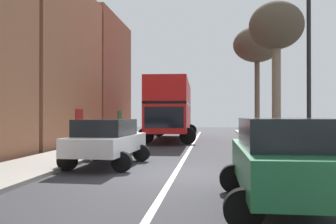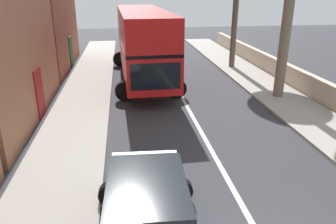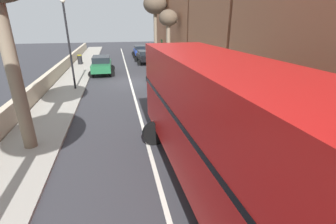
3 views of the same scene
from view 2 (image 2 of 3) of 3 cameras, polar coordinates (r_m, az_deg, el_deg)
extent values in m
cube|color=maroon|center=(14.95, -21.49, 3.09)|extent=(0.08, 1.10, 2.10)
cube|color=#194C23|center=(24.13, -16.54, 10.06)|extent=(0.08, 1.10, 2.10)
cube|color=red|center=(19.72, -4.37, 10.05)|extent=(2.87, 11.34, 1.70)
cube|color=black|center=(19.57, -4.44, 12.72)|extent=(2.89, 11.23, 0.16)
cube|color=red|center=(19.47, -4.51, 15.14)|extent=(2.87, 11.34, 1.50)
cube|color=black|center=(14.26, -2.18, 6.20)|extent=(2.20, 0.13, 1.19)
cylinder|color=black|center=(16.46, 1.48, 4.13)|extent=(1.01, 0.33, 1.00)
cylinder|color=black|center=(16.18, -7.47, 3.66)|extent=(1.01, 0.33, 1.00)
cylinder|color=black|center=(23.80, -2.09, 9.41)|extent=(1.01, 0.33, 1.00)
cylinder|color=black|center=(23.61, -8.34, 9.11)|extent=(1.01, 0.33, 1.00)
cube|color=silver|center=(7.35, -3.63, -16.81)|extent=(1.94, 4.41, 0.59)
cube|color=black|center=(6.83, -3.68, -14.11)|extent=(1.71, 2.45, 0.56)
cylinder|color=black|center=(8.74, -9.93, -13.89)|extent=(0.65, 0.25, 0.64)
cylinder|color=black|center=(8.76, 2.18, -13.47)|extent=(0.65, 0.25, 0.64)
cylinder|color=brown|center=(22.78, 11.55, 15.42)|extent=(0.38, 0.38, 6.20)
cylinder|color=#7A6B56|center=(16.83, 19.79, 12.69)|extent=(0.49, 0.49, 6.14)
camera|label=1|loc=(8.69, 134.12, -39.39)|focal=39.94mm
camera|label=3|loc=(24.78, 1.35, 20.34)|focal=25.10mm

